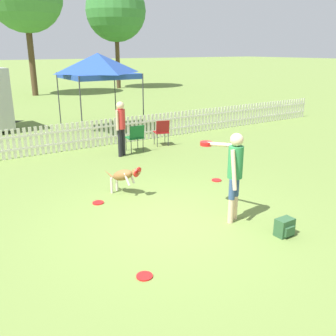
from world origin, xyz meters
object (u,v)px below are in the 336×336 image
frisbee_midfield (144,276)px  tree_left_grove (116,11)px  frisbee_near_dog (217,180)px  folding_chair_center (162,130)px  backpack_on_grass (285,227)px  canopy_tent_main (98,66)px  spectator_standing (121,123)px  folding_chair_blue_left (135,136)px  handler_person (233,166)px  leaping_dog (124,175)px  frisbee_near_handler (98,203)px

frisbee_midfield → tree_left_grove: bearing=64.9°
frisbee_near_dog → folding_chair_center: size_ratio=0.27×
frisbee_near_dog → backpack_on_grass: bearing=-106.9°
canopy_tent_main → spectator_standing: (-0.97, -3.82, -1.54)m
folding_chair_center → backpack_on_grass: bearing=91.7°
backpack_on_grass → folding_chair_blue_left: bearing=85.6°
handler_person → frisbee_near_dog: (1.25, 1.90, -1.09)m
handler_person → folding_chair_blue_left: (0.87, 5.49, -0.57)m
leaping_dog → handler_person: bearing=90.2°
backpack_on_grass → canopy_tent_main: canopy_tent_main is taller
frisbee_near_handler → frisbee_midfield: same height
leaping_dog → folding_chair_blue_left: folding_chair_blue_left is taller
spectator_standing → leaping_dog: bearing=38.3°
backpack_on_grass → spectator_standing: spectator_standing is taller
folding_chair_blue_left → folding_chair_center: folding_chair_center is taller
handler_person → canopy_tent_main: 9.31m
frisbee_near_dog → frisbee_midfield: same height
frisbee_near_dog → backpack_on_grass: backpack_on_grass is taller
handler_person → folding_chair_center: (2.00, 5.70, -0.56)m
frisbee_near_dog → canopy_tent_main: bearing=90.1°
leaping_dog → folding_chair_center: 4.58m
frisbee_near_dog → frisbee_midfield: (-3.61, -2.67, 0.00)m
leaping_dog → frisbee_near_handler: (-0.72, -0.16, -0.44)m
frisbee_near_handler → frisbee_near_dog: same height
handler_person → folding_chair_blue_left: 5.59m
tree_left_grove → backpack_on_grass: bearing=-109.6°
spectator_standing → tree_left_grove: tree_left_grove is taller
frisbee_near_handler → backpack_on_grass: 3.89m
backpack_on_grass → handler_person: bearing=110.0°
canopy_tent_main → spectator_standing: size_ratio=1.80×
handler_person → leaping_dog: (-1.13, 2.34, -0.64)m
leaping_dog → backpack_on_grass: (1.50, -3.36, -0.30)m
frisbee_near_handler → spectator_standing: bearing=55.8°
canopy_tent_main → frisbee_near_dog: bearing=-89.9°
frisbee_near_handler → folding_chair_center: size_ratio=0.27×
frisbee_near_handler → folding_chair_center: 5.24m
folding_chair_center → canopy_tent_main: 4.04m
tree_left_grove → canopy_tent_main: bearing=-118.1°
backpack_on_grass → canopy_tent_main: size_ratio=0.11×
leaping_dog → frisbee_midfield: leaping_dog is taller
handler_person → frisbee_near_handler: bearing=104.8°
leaping_dog → tree_left_grove: bearing=-141.0°
frisbee_midfield → folding_chair_center: bearing=56.0°
frisbee_near_handler → folding_chair_blue_left: 4.31m
folding_chair_center → leaping_dog: bearing=62.3°
frisbee_near_handler → folding_chair_blue_left: bearing=50.7°
handler_person → leaping_dog: 2.68m
spectator_standing → frisbee_near_handler: bearing=29.5°
tree_left_grove → folding_chair_center: bearing=-111.7°
folding_chair_center → canopy_tent_main: canopy_tent_main is taller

